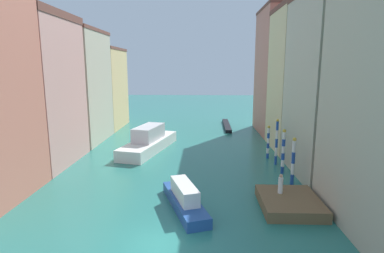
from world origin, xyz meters
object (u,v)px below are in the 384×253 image
at_px(mooring_pole_0, 293,161).
at_px(gondola_black, 227,125).
at_px(mooring_pole_1, 283,151).
at_px(waterfront_dock, 289,203).
at_px(motorboat_0, 185,199).
at_px(mooring_pole_2, 277,142).
at_px(person_on_dock, 281,184).
at_px(mooring_pole_3, 268,141).
at_px(vaporetto_white, 149,141).

bearing_deg(mooring_pole_0, gondola_black, 97.64).
bearing_deg(mooring_pole_0, mooring_pole_1, 91.16).
relative_size(waterfront_dock, mooring_pole_0, 1.19).
bearing_deg(motorboat_0, mooring_pole_2, 50.05).
distance_m(waterfront_dock, mooring_pole_2, 10.90).
distance_m(waterfront_dock, mooring_pole_0, 5.11).
height_order(mooring_pole_1, gondola_black, mooring_pole_1).
xyz_separation_m(mooring_pole_1, gondola_black, (-3.62, 24.31, -2.01)).
bearing_deg(waterfront_dock, person_on_dock, 122.30).
bearing_deg(mooring_pole_0, waterfront_dock, -107.48).
height_order(waterfront_dock, mooring_pole_3, mooring_pole_3).
bearing_deg(mooring_pole_1, waterfront_dock, -100.06).
bearing_deg(mooring_pole_3, mooring_pole_1, -85.84).
height_order(gondola_black, motorboat_0, motorboat_0).
bearing_deg(vaporetto_white, mooring_pole_3, -11.87).
distance_m(waterfront_dock, mooring_pole_1, 8.07).
xyz_separation_m(vaporetto_white, motorboat_0, (5.38, -16.22, -0.42)).
height_order(waterfront_dock, person_on_dock, person_on_dock).
xyz_separation_m(mooring_pole_3, vaporetto_white, (-14.13, 2.97, -0.82)).
bearing_deg(mooring_pole_2, waterfront_dock, -97.39).
distance_m(person_on_dock, mooring_pole_3, 12.24).
height_order(vaporetto_white, motorboat_0, vaporetto_white).
bearing_deg(vaporetto_white, mooring_pole_2, -20.11).
xyz_separation_m(mooring_pole_0, mooring_pole_3, (-0.44, 8.39, -0.25)).
bearing_deg(motorboat_0, vaporetto_white, 108.37).
bearing_deg(vaporetto_white, motorboat_0, -71.63).
xyz_separation_m(mooring_pole_1, motorboat_0, (-9.13, -8.04, -1.55)).
distance_m(person_on_dock, mooring_pole_2, 10.02).
height_order(mooring_pole_0, vaporetto_white, mooring_pole_0).
bearing_deg(mooring_pole_2, mooring_pole_0, -89.43).
xyz_separation_m(person_on_dock, mooring_pole_3, (1.50, 12.14, 0.46)).
distance_m(mooring_pole_3, gondola_black, 19.45).
bearing_deg(mooring_pole_1, vaporetto_white, 150.59).
bearing_deg(mooring_pole_0, person_on_dock, -117.47).
xyz_separation_m(person_on_dock, mooring_pole_0, (1.95, 3.75, 0.71)).
height_order(waterfront_dock, mooring_pole_0, mooring_pole_0).
relative_size(mooring_pole_2, motorboat_0, 0.66).
bearing_deg(gondola_black, waterfront_dock, -85.98).
height_order(mooring_pole_1, motorboat_0, mooring_pole_1).
relative_size(mooring_pole_2, gondola_black, 0.45).
bearing_deg(mooring_pole_3, gondola_black, 99.64).
bearing_deg(person_on_dock, mooring_pole_0, 62.53).
bearing_deg(vaporetto_white, mooring_pole_0, -37.93).
bearing_deg(mooring_pole_3, waterfront_dock, -94.38).
relative_size(waterfront_dock, vaporetto_white, 0.42).
height_order(person_on_dock, mooring_pole_3, mooring_pole_3).
bearing_deg(mooring_pole_3, mooring_pole_2, -80.72).
relative_size(waterfront_dock, mooring_pole_2, 1.04).
bearing_deg(mooring_pole_2, person_on_dock, -100.92).
bearing_deg(motorboat_0, mooring_pole_3, 56.56).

